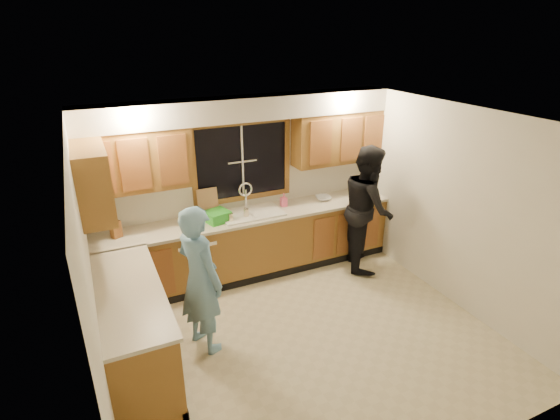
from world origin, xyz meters
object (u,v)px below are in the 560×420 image
Objects in this scene: man at (200,280)px; knife_block at (116,229)px; woman at (368,208)px; bowl at (323,198)px; sink at (251,218)px; dish_crate at (217,216)px; stove at (142,365)px; dishwasher at (194,259)px; soap_bottle at (284,200)px.

man is 7.96× the size of knife_block.
bowl is at bearing 64.13° from woman.
knife_block is at bearing 179.10° from sink.
man is at bearing 130.87° from woman.
sink is 0.51m from dish_crate.
stove is 3.93× the size of bowl.
woman is 3.41m from knife_block.
soap_bottle is (1.39, 0.09, 0.61)m from dishwasher.
dish_crate reaches higher than dishwasher.
dish_crate reaches higher than stove.
knife_block is 0.92× the size of bowl.
stove is 0.53× the size of man.
dishwasher is 1.32m from man.
man is at bearing -150.21° from bowl.
stove is 1.94m from knife_block.
stove is at bearing -147.94° from bowl.
bowl is at bearing 1.56° from dishwasher.
woman reaches higher than bowl.
stove is (-1.80, -1.82, -0.41)m from sink.
sink is 0.96× the size of stove.
dish_crate is 1.68m from bowl.
woman reaches higher than dishwasher.
soap_bottle is at bearing 5.77° from dish_crate.
woman is at bearing -27.64° from soap_bottle.
woman is at bearing -10.90° from dishwasher.
dish_crate is (1.30, 1.79, 0.54)m from stove.
sink is 1.18m from bowl.
dishwasher is 3.58× the size of bowl.
sink is at bearing 3.71° from dish_crate.
stove is at bearing 106.06° from man.
woman is 7.98× the size of bowl.
dishwasher is at bearing 177.17° from dish_crate.
dishwasher is 0.68m from dish_crate.
man is (0.73, 0.58, 0.39)m from stove.
man reaches higher than sink.
dishwasher is (-0.85, -0.01, -0.45)m from sink.
sink is 2.86× the size of dish_crate.
knife_block is at bearing 106.35° from woman.
woman reaches higher than soap_bottle.
dish_crate is (0.57, 1.21, 0.15)m from man.
bowl is at bearing -2.84° from soap_bottle.
dish_crate is at bearing -174.23° from soap_bottle.
dishwasher is at bearing 104.15° from woman.
soap_bottle is 0.64m from bowl.
sink is 4.06× the size of knife_block.
man reaches higher than knife_block.
sink reaches higher than knife_block.
knife_block reaches higher than soap_bottle.
woman is (2.68, 0.76, 0.07)m from man.
dish_crate is (0.35, -0.02, 0.58)m from dishwasher.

